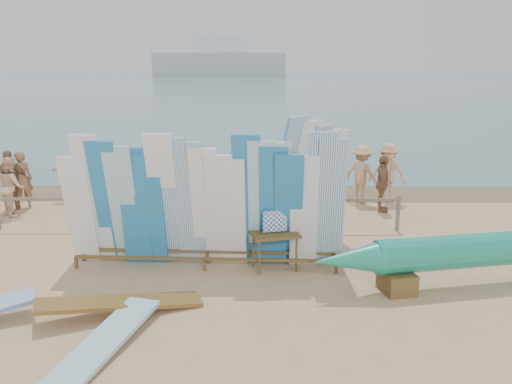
{
  "coord_description": "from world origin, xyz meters",
  "views": [
    {
      "loc": [
        2.63,
        -9.97,
        4.04
      ],
      "look_at": [
        2.48,
        2.49,
        1.11
      ],
      "focal_mm": 38.0,
      "sensor_mm": 36.0,
      "label": 1
    }
  ],
  "objects_px": {
    "vendor_table": "(275,250)",
    "beachgoer_extra_1": "(10,181)",
    "side_surfboard_rack": "(301,188)",
    "beachgoer_9": "(362,174)",
    "flat_board_c": "(122,313)",
    "beachgoer_11": "(80,169)",
    "outrigger_canoe": "(494,251)",
    "beachgoer_6": "(248,187)",
    "beachgoer_10": "(382,184)",
    "stroller": "(251,206)",
    "beachgoer_2": "(11,186)",
    "beachgoer_1": "(21,179)",
    "main_surfboard_rack": "(205,207)",
    "beachgoer_extra_0": "(388,173)",
    "beachgoer_8": "(286,193)",
    "beachgoer_7": "(278,173)",
    "beach_chair_right": "(232,209)",
    "beachgoer_3": "(184,174)",
    "flat_board_b": "(102,352)",
    "beachgoer_5": "(190,177)",
    "beach_chair_left": "(195,212)"
  },
  "relations": [
    {
      "from": "flat_board_c",
      "to": "beachgoer_5",
      "type": "xyz_separation_m",
      "value": [
        0.24,
        7.05,
        0.88
      ]
    },
    {
      "from": "vendor_table",
      "to": "beachgoer_extra_1",
      "type": "xyz_separation_m",
      "value": [
        -7.38,
        4.53,
        0.45
      ]
    },
    {
      "from": "outrigger_canoe",
      "to": "beachgoer_5",
      "type": "bearing_deg",
      "value": 126.44
    },
    {
      "from": "main_surfboard_rack",
      "to": "outrigger_canoe",
      "type": "distance_m",
      "value": 5.59
    },
    {
      "from": "beachgoer_8",
      "to": "beachgoer_extra_0",
      "type": "bearing_deg",
      "value": -45.4
    },
    {
      "from": "main_surfboard_rack",
      "to": "flat_board_c",
      "type": "xyz_separation_m",
      "value": [
        -1.21,
        -2.15,
        -1.27
      ]
    },
    {
      "from": "beach_chair_left",
      "to": "beachgoer_9",
      "type": "height_order",
      "value": "beachgoer_9"
    },
    {
      "from": "beachgoer_1",
      "to": "beachgoer_5",
      "type": "bearing_deg",
      "value": 156.7
    },
    {
      "from": "side_surfboard_rack",
      "to": "beachgoer_8",
      "type": "xyz_separation_m",
      "value": [
        -0.26,
        1.78,
        -0.53
      ]
    },
    {
      "from": "beachgoer_2",
      "to": "beachgoer_1",
      "type": "relative_size",
      "value": 0.98
    },
    {
      "from": "side_surfboard_rack",
      "to": "beachgoer_6",
      "type": "height_order",
      "value": "side_surfboard_rack"
    },
    {
      "from": "beachgoer_2",
      "to": "beachgoer_5",
      "type": "bearing_deg",
      "value": -116.32
    },
    {
      "from": "beachgoer_5",
      "to": "side_surfboard_rack",
      "type": "bearing_deg",
      "value": 38.25
    },
    {
      "from": "beach_chair_left",
      "to": "beachgoer_5",
      "type": "height_order",
      "value": "beachgoer_5"
    },
    {
      "from": "outrigger_canoe",
      "to": "flat_board_b",
      "type": "xyz_separation_m",
      "value": [
        -6.67,
        -2.59,
        -0.65
      ]
    },
    {
      "from": "beachgoer_extra_1",
      "to": "side_surfboard_rack",
      "type": "bearing_deg",
      "value": 143.4
    },
    {
      "from": "side_surfboard_rack",
      "to": "beachgoer_9",
      "type": "relative_size",
      "value": 1.74
    },
    {
      "from": "beachgoer_11",
      "to": "beachgoer_1",
      "type": "bearing_deg",
      "value": -5.66
    },
    {
      "from": "beach_chair_left",
      "to": "beachgoer_3",
      "type": "distance_m",
      "value": 2.64
    },
    {
      "from": "side_surfboard_rack",
      "to": "beachgoer_10",
      "type": "relative_size",
      "value": 1.88
    },
    {
      "from": "stroller",
      "to": "beachgoer_9",
      "type": "distance_m",
      "value": 3.85
    },
    {
      "from": "beachgoer_8",
      "to": "beachgoer_5",
      "type": "bearing_deg",
      "value": 64.1
    },
    {
      "from": "flat_board_c",
      "to": "beachgoer_11",
      "type": "bearing_deg",
      "value": -0.32
    },
    {
      "from": "beachgoer_2",
      "to": "beachgoer_7",
      "type": "height_order",
      "value": "beachgoer_7"
    },
    {
      "from": "beachgoer_10",
      "to": "beachgoer_2",
      "type": "bearing_deg",
      "value": 105.97
    },
    {
      "from": "beachgoer_5",
      "to": "beachgoer_extra_1",
      "type": "height_order",
      "value": "beachgoer_5"
    },
    {
      "from": "beachgoer_1",
      "to": "beachgoer_8",
      "type": "bearing_deg",
      "value": 142.54
    },
    {
      "from": "beach_chair_right",
      "to": "beachgoer_extra_1",
      "type": "height_order",
      "value": "beachgoer_extra_1"
    },
    {
      "from": "outrigger_canoe",
      "to": "flat_board_c",
      "type": "distance_m",
      "value": 6.87
    },
    {
      "from": "beachgoer_7",
      "to": "main_surfboard_rack",
      "type": "bearing_deg",
      "value": -176.59
    },
    {
      "from": "outrigger_canoe",
      "to": "beachgoer_6",
      "type": "relative_size",
      "value": 4.18
    },
    {
      "from": "beachgoer_6",
      "to": "beachgoer_1",
      "type": "distance_m",
      "value": 6.62
    },
    {
      "from": "beachgoer_9",
      "to": "beachgoer_10",
      "type": "xyz_separation_m",
      "value": [
        0.41,
        -1.01,
        -0.06
      ]
    },
    {
      "from": "beachgoer_1",
      "to": "beachgoer_extra_1",
      "type": "bearing_deg",
      "value": 30.84
    },
    {
      "from": "beachgoer_extra_1",
      "to": "beachgoer_3",
      "type": "height_order",
      "value": "beachgoer_extra_1"
    },
    {
      "from": "stroller",
      "to": "beachgoer_extra_1",
      "type": "bearing_deg",
      "value": 173.53
    },
    {
      "from": "beachgoer_extra_0",
      "to": "side_surfboard_rack",
      "type": "bearing_deg",
      "value": -95.55
    },
    {
      "from": "main_surfboard_rack",
      "to": "beachgoer_extra_0",
      "type": "relative_size",
      "value": 3.16
    },
    {
      "from": "beach_chair_right",
      "to": "beachgoer_2",
      "type": "distance_m",
      "value": 6.06
    },
    {
      "from": "beachgoer_2",
      "to": "beachgoer_8",
      "type": "xyz_separation_m",
      "value": [
        7.48,
        -0.77,
        0.02
      ]
    },
    {
      "from": "vendor_table",
      "to": "side_surfboard_rack",
      "type": "bearing_deg",
      "value": 51.75
    },
    {
      "from": "beachgoer_6",
      "to": "flat_board_c",
      "type": "bearing_deg",
      "value": 81.6
    },
    {
      "from": "flat_board_c",
      "to": "beach_chair_left",
      "type": "relative_size",
      "value": 3.21
    },
    {
      "from": "beach_chair_left",
      "to": "beachgoer_6",
      "type": "relative_size",
      "value": 0.5
    },
    {
      "from": "beach_chair_right",
      "to": "beachgoer_8",
      "type": "relative_size",
      "value": 0.5
    },
    {
      "from": "beachgoer_6",
      "to": "beachgoer_1",
      "type": "height_order",
      "value": "beachgoer_6"
    },
    {
      "from": "beach_chair_right",
      "to": "beachgoer_6",
      "type": "bearing_deg",
      "value": -28.82
    },
    {
      "from": "beachgoer_1",
      "to": "beachgoer_3",
      "type": "distance_m",
      "value": 4.67
    },
    {
      "from": "side_surfboard_rack",
      "to": "stroller",
      "type": "xyz_separation_m",
      "value": [
        -1.18,
        2.09,
        -0.96
      ]
    },
    {
      "from": "beach_chair_right",
      "to": "beachgoer_3",
      "type": "distance_m",
      "value": 2.77
    }
  ]
}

